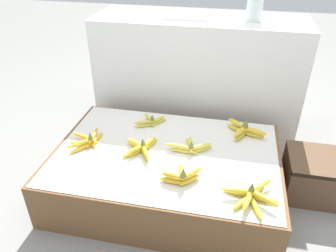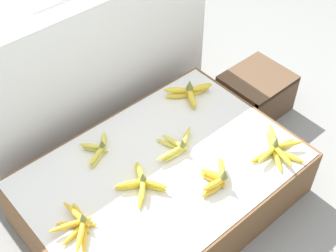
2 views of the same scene
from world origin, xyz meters
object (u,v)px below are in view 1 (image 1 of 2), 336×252
banana_bunch_front_right (252,195)px  glass_jar (255,7)px  banana_bunch_front_midright (182,176)px  banana_bunch_middle_left (87,141)px  wooden_crate (317,176)px  banana_bunch_middle_midright (190,147)px  banana_bunch_back_midleft (151,121)px  banana_bunch_back_right (244,130)px  banana_bunch_middle_midleft (141,147)px  foam_tray_white (189,16)px

banana_bunch_front_right → glass_jar: bearing=93.0°
banana_bunch_front_midright → banana_bunch_middle_left: (-0.57, 0.20, -0.01)m
banana_bunch_front_midright → banana_bunch_front_right: size_ratio=0.78×
wooden_crate → banana_bunch_middle_midright: 0.75m
banana_bunch_front_right → banana_bunch_back_midleft: 0.81m
banana_bunch_front_midright → banana_bunch_back_right: size_ratio=0.87×
banana_bunch_middle_left → banana_bunch_back_midleft: banana_bunch_middle_left is taller
banana_bunch_back_midleft → glass_jar: bearing=40.7°
banana_bunch_middle_midright → banana_bunch_front_right: bearing=-44.1°
banana_bunch_middle_left → banana_bunch_middle_midleft: bearing=-0.8°
banana_bunch_back_right → foam_tray_white: bearing=131.0°
banana_bunch_middle_midleft → banana_bunch_middle_left: bearing=179.2°
banana_bunch_front_right → banana_bunch_back_right: banana_bunch_back_right is taller
banana_bunch_middle_midright → banana_bunch_middle_left: bearing=-174.5°
banana_bunch_middle_midright → wooden_crate: bearing=9.8°
wooden_crate → banana_bunch_back_midleft: size_ratio=1.89×
banana_bunch_front_midright → banana_bunch_front_right: (0.33, -0.06, -0.01)m
glass_jar → banana_bunch_middle_midleft: bearing=-125.0°
banana_bunch_middle_midleft → glass_jar: size_ratio=1.37×
banana_bunch_front_right → banana_bunch_middle_midright: size_ratio=1.02×
banana_bunch_front_right → banana_bunch_middle_left: size_ratio=1.07×
banana_bunch_middle_midleft → banana_bunch_back_right: 0.61m
banana_bunch_front_midright → banana_bunch_middle_midright: 0.26m
wooden_crate → banana_bunch_front_midright: 0.84m
wooden_crate → banana_bunch_front_right: banana_bunch_front_right is taller
wooden_crate → banana_bunch_back_midleft: banana_bunch_back_midleft is taller
banana_bunch_middle_left → banana_bunch_middle_midright: 0.58m
banana_bunch_middle_midleft → banana_bunch_back_right: banana_bunch_back_right is taller
wooden_crate → banana_bunch_middle_left: 1.32m
banana_bunch_front_midright → foam_tray_white: size_ratio=0.69×
foam_tray_white → glass_jar: bearing=-0.3°
banana_bunch_back_right → banana_bunch_middle_midright: bearing=-141.9°
wooden_crate → banana_bunch_front_midright: (-0.72, -0.38, 0.19)m
banana_bunch_front_midright → glass_jar: (0.28, 0.96, 0.60)m
banana_bunch_back_midleft → foam_tray_white: foam_tray_white is taller
banana_bunch_middle_midright → banana_bunch_back_right: bearing=38.1°
banana_bunch_middle_midleft → banana_bunch_middle_midright: (0.26, 0.06, -0.00)m
wooden_crate → banana_bunch_front_right: size_ratio=1.35×
banana_bunch_front_midright → banana_bunch_middle_midleft: 0.32m
banana_bunch_middle_midleft → banana_bunch_middle_midright: banana_bunch_middle_midleft is taller
wooden_crate → banana_bunch_back_midleft: (-1.00, 0.10, 0.18)m
banana_bunch_middle_midleft → glass_jar: (0.53, 0.76, 0.60)m
banana_bunch_middle_midleft → banana_bunch_back_right: (0.54, 0.28, 0.01)m
foam_tray_white → banana_bunch_back_right: bearing=-49.0°
banana_bunch_middle_left → foam_tray_white: bearing=59.7°
banana_bunch_front_midright → foam_tray_white: foam_tray_white is taller
banana_bunch_front_right → foam_tray_white: size_ratio=0.89×
banana_bunch_front_midright → banana_bunch_middle_midright: bearing=89.2°
banana_bunch_middle_left → banana_bunch_back_right: 0.90m
banana_bunch_middle_midleft → foam_tray_white: 0.94m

